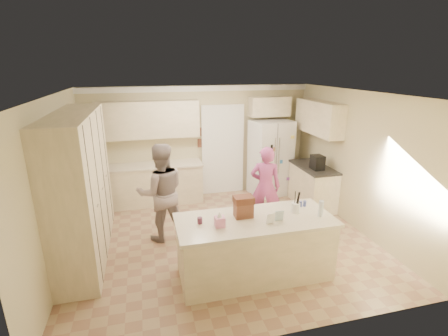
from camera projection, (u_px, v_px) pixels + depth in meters
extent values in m
cube|color=#9B815F|center=(223.00, 240.00, 5.91)|extent=(5.20, 4.60, 0.02)
cube|color=white|center=(223.00, 93.00, 5.12)|extent=(5.20, 4.60, 0.02)
cube|color=beige|center=(200.00, 142.00, 7.65)|extent=(5.20, 0.02, 2.60)
cube|color=beige|center=(277.00, 239.00, 3.38)|extent=(5.20, 0.02, 2.60)
cube|color=beige|center=(56.00, 185.00, 4.91)|extent=(0.02, 4.60, 2.60)
cube|color=beige|center=(357.00, 161.00, 6.12)|extent=(0.02, 4.60, 2.60)
cube|color=white|center=(199.00, 89.00, 7.23)|extent=(5.20, 0.08, 0.12)
cube|color=#F4E2BC|center=(81.00, 186.00, 5.20)|extent=(0.60, 2.60, 2.35)
cube|color=#F4E2BC|center=(153.00, 185.00, 7.35)|extent=(2.20, 0.60, 0.88)
cube|color=beige|center=(152.00, 165.00, 7.21)|extent=(2.24, 0.63, 0.04)
cube|color=#F4E2BC|center=(148.00, 120.00, 7.03)|extent=(2.20, 0.35, 0.80)
cube|color=black|center=(223.00, 151.00, 7.82)|extent=(0.90, 0.06, 2.10)
cube|color=white|center=(223.00, 151.00, 7.79)|extent=(1.02, 0.03, 2.22)
cube|color=brown|center=(201.00, 132.00, 7.54)|extent=(0.15, 0.02, 0.20)
cube|color=brown|center=(201.00, 143.00, 7.62)|extent=(0.15, 0.02, 0.20)
cube|color=white|center=(270.00, 158.00, 7.78)|extent=(1.00, 0.83, 1.80)
cube|color=gray|center=(276.00, 162.00, 7.46)|extent=(0.02, 0.02, 1.78)
cube|color=black|center=(268.00, 152.00, 7.32)|extent=(0.22, 0.03, 0.35)
cylinder|color=silver|center=(275.00, 156.00, 7.38)|extent=(0.02, 0.02, 0.85)
cylinder|color=silver|center=(279.00, 156.00, 7.41)|extent=(0.02, 0.02, 0.85)
cube|color=#F4E2BC|center=(269.00, 107.00, 7.62)|extent=(0.95, 0.35, 0.45)
cube|color=#F4E2BC|center=(312.00, 187.00, 7.23)|extent=(0.60, 1.20, 0.88)
cube|color=#2D2B28|center=(314.00, 167.00, 7.09)|extent=(0.63, 1.24, 0.04)
cube|color=#F4E2BC|center=(319.00, 118.00, 6.99)|extent=(0.35, 1.50, 0.70)
cube|color=black|center=(317.00, 162.00, 6.85)|extent=(0.22, 0.28, 0.30)
cube|color=#F4E2BC|center=(254.00, 248.00, 4.80)|extent=(2.20, 0.90, 0.88)
cube|color=beige|center=(255.00, 220.00, 4.66)|extent=(2.28, 0.96, 0.05)
cylinder|color=white|center=(296.00, 208.00, 4.83)|extent=(0.13, 0.13, 0.15)
cube|color=pink|center=(220.00, 222.00, 4.42)|extent=(0.13, 0.13, 0.14)
cone|color=white|center=(220.00, 214.00, 4.38)|extent=(0.08, 0.08, 0.08)
cube|color=brown|center=(243.00, 210.00, 4.68)|extent=(0.26, 0.18, 0.22)
cube|color=#592D1E|center=(244.00, 200.00, 4.63)|extent=(0.28, 0.20, 0.10)
cylinder|color=#59263F|center=(200.00, 220.00, 4.50)|extent=(0.07, 0.07, 0.09)
cube|color=white|center=(271.00, 219.00, 4.48)|extent=(0.12, 0.06, 0.16)
cube|color=silver|center=(279.00, 216.00, 4.56)|extent=(0.12, 0.05, 0.16)
cylinder|color=silver|center=(321.00, 208.00, 4.70)|extent=(0.07, 0.07, 0.24)
cylinder|color=#46529C|center=(301.00, 204.00, 5.04)|extent=(0.05, 0.05, 0.09)
cylinder|color=#46529C|center=(305.00, 204.00, 5.05)|extent=(0.05, 0.05, 0.09)
imported|color=gray|center=(161.00, 193.00, 5.70)|extent=(0.91, 0.73, 1.78)
imported|color=#AE427B|center=(265.00, 187.00, 6.25)|extent=(0.68, 0.57, 1.59)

